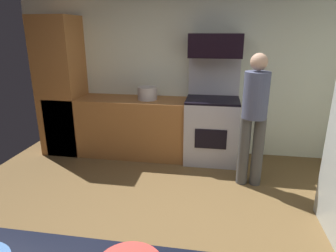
# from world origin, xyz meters

# --- Properties ---
(ground_plane) EXTENTS (5.20, 4.80, 0.02)m
(ground_plane) POSITION_xyz_m (0.00, 0.00, -0.01)
(ground_plane) COLOR brown
(wall_back) EXTENTS (5.20, 0.12, 2.60)m
(wall_back) POSITION_xyz_m (0.00, 2.34, 1.30)
(wall_back) COLOR silver
(wall_back) RESTS_ON ground
(lower_cabinet_run) EXTENTS (2.40, 0.60, 0.90)m
(lower_cabinet_run) POSITION_xyz_m (-0.90, 1.98, 0.45)
(lower_cabinet_run) COLOR #A46734
(lower_cabinet_run) RESTS_ON ground
(cabinet_column) EXTENTS (0.60, 0.60, 2.10)m
(cabinet_column) POSITION_xyz_m (-1.90, 1.98, 1.05)
(cabinet_column) COLOR #A46734
(cabinet_column) RESTS_ON ground
(oven_range) EXTENTS (0.76, 0.65, 1.52)m
(oven_range) POSITION_xyz_m (0.44, 1.97, 0.52)
(oven_range) COLOR silver
(oven_range) RESTS_ON ground
(microwave) EXTENTS (0.74, 0.38, 0.33)m
(microwave) POSITION_xyz_m (0.44, 2.06, 1.69)
(microwave) COLOR black
(microwave) RESTS_ON oven_range
(person_cook) EXTENTS (0.31, 0.30, 1.65)m
(person_cook) POSITION_xyz_m (0.95, 1.29, 0.92)
(person_cook) COLOR #4B4B4B
(person_cook) RESTS_ON ground
(stock_pot) EXTENTS (0.29, 0.29, 0.19)m
(stock_pot) POSITION_xyz_m (-0.53, 1.98, 0.99)
(stock_pot) COLOR #BEB6B5
(stock_pot) RESTS_ON lower_cabinet_run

